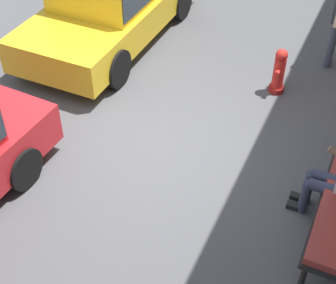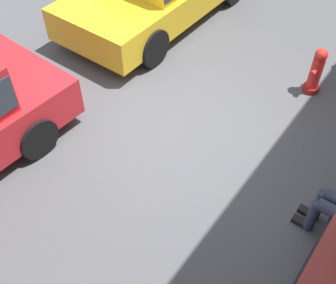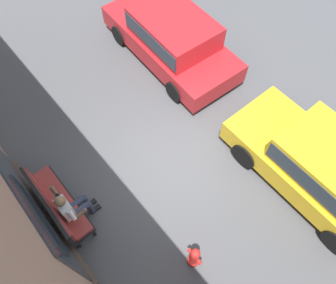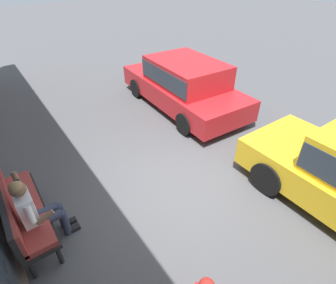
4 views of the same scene
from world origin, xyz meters
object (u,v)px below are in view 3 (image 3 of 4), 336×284
(parked_car_mid, at_px, (172,37))
(fire_hydrant, at_px, (194,257))
(bench, at_px, (55,204))
(person_on_phone, at_px, (71,207))
(parked_car_near, at_px, (323,167))

(parked_car_mid, bearing_deg, fire_hydrant, 143.90)
(bench, bearing_deg, fire_hydrant, -149.90)
(person_on_phone, distance_m, fire_hydrant, 2.74)
(parked_car_near, bearing_deg, fire_hydrant, 82.06)
(bench, xyz_separation_m, parked_car_near, (-3.16, -4.91, 0.24))
(person_on_phone, distance_m, parked_car_mid, 5.40)
(bench, xyz_separation_m, person_on_phone, (-0.33, -0.22, 0.13))
(person_on_phone, xyz_separation_m, parked_car_near, (-2.83, -4.68, 0.12))
(bench, xyz_separation_m, parked_car_mid, (2.09, -5.05, 0.22))
(fire_hydrant, bearing_deg, parked_car_mid, -36.10)
(person_on_phone, relative_size, parked_car_mid, 0.30)
(parked_car_near, xyz_separation_m, fire_hydrant, (0.47, 3.35, -0.44))
(parked_car_near, bearing_deg, person_on_phone, 58.85)
(fire_hydrant, bearing_deg, parked_car_near, -97.94)
(person_on_phone, height_order, parked_car_mid, parked_car_mid)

